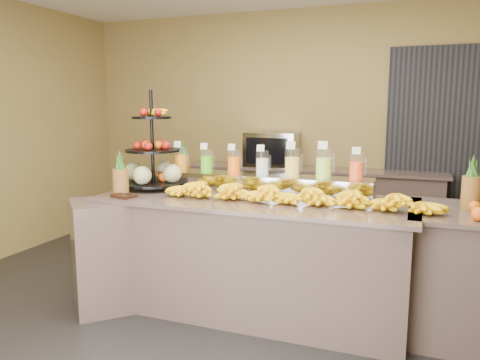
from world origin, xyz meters
The scene contains 18 objects.
ground centered at (0.00, 0.00, 0.00)m, with size 6.00×6.00×0.00m, color black.
room_envelope centered at (0.19, 0.79, 1.88)m, with size 6.04×5.02×2.82m.
buffet_counter centered at (-0.12, 0.26, 0.47)m, with size 2.75×1.25×0.93m.
back_ledge centered at (0.00, 2.25, 0.47)m, with size 3.10×0.55×0.93m.
pitcher_tray centered at (-0.03, 0.58, 1.01)m, with size 1.85×0.30×0.15m, color gray.
juice_pitcher_orange_a centered at (-0.81, 0.58, 1.17)m, with size 0.11×0.12×0.28m.
juice_pitcher_green centered at (-0.55, 0.58, 1.17)m, with size 0.11×0.11×0.27m.
juice_pitcher_orange_b centered at (-0.29, 0.58, 1.17)m, with size 0.11×0.11×0.27m.
juice_pitcher_milk centered at (-0.03, 0.58, 1.17)m, with size 0.11×0.11×0.27m.
juice_pitcher_lemon centered at (0.23, 0.58, 1.18)m, with size 0.13×0.13×0.30m.
juice_pitcher_lime centered at (0.49, 0.58, 1.19)m, with size 0.13×0.13×0.31m.
juice_pitcher_orange_c centered at (0.75, 0.58, 1.17)m, with size 0.11×0.12×0.27m.
banana_heap centered at (0.33, 0.23, 1.01)m, with size 2.12×0.19×0.18m.
fruit_stand centered at (-0.96, 0.43, 1.15)m, with size 0.66×0.66×0.86m.
condiment_caddy centered at (-0.99, -0.04, 0.94)m, with size 0.18×0.14×0.03m, color black.
pineapple_left_a centered at (-1.06, 0.02, 1.07)m, with size 0.13×0.13×0.38m.
pineapple_left_b centered at (-0.89, 0.81, 1.08)m, with size 0.13×0.13×0.41m.
oven_warmer centered at (-0.45, 2.25, 1.13)m, with size 0.61×0.43×0.41m, color gray.
Camera 1 is at (1.20, -3.15, 1.66)m, focal length 35.00 mm.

